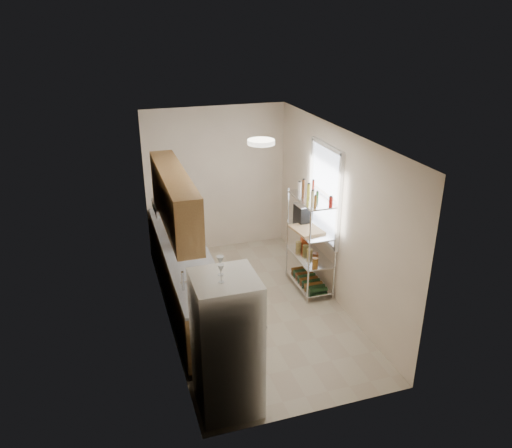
{
  "coord_description": "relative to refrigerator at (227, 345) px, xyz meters",
  "views": [
    {
      "loc": [
        -1.9,
        -6.02,
        4.05
      ],
      "look_at": [
        0.11,
        0.25,
        1.23
      ],
      "focal_mm": 35.0,
      "sensor_mm": 36.0,
      "label": 1
    }
  ],
  "objects": [
    {
      "name": "bakers_rack",
      "position": [
        1.88,
        2.09,
        0.3
      ],
      "size": [
        0.45,
        0.9,
        1.73
      ],
      "color": "silver",
      "rests_on": "ground"
    },
    {
      "name": "rice_cooker",
      "position": [
        -0.07,
        2.33,
        0.19
      ],
      "size": [
        0.25,
        0.25,
        0.2
      ],
      "primitive_type": "cylinder",
      "color": "white",
      "rests_on": "counter_run"
    },
    {
      "name": "room",
      "position": [
        0.87,
        1.79,
        0.5
      ],
      "size": [
        2.52,
        4.42,
        2.62
      ],
      "color": "#B8AD95",
      "rests_on": "ground"
    },
    {
      "name": "refrigerator",
      "position": [
        0.0,
        0.0,
        0.0
      ],
      "size": [
        0.66,
        0.66,
        1.61
      ],
      "primitive_type": "cube",
      "color": "white",
      "rests_on": "ground"
    },
    {
      "name": "cutting_board",
      "position": [
        1.79,
        2.06,
        0.22
      ],
      "size": [
        0.44,
        0.54,
        0.03
      ],
      "primitive_type": "cube",
      "rotation": [
        0.0,
        0.0,
        0.14
      ],
      "color": "tan",
      "rests_on": "bakers_rack"
    },
    {
      "name": "range_hood",
      "position": [
        -0.13,
        2.69,
        0.59
      ],
      "size": [
        0.5,
        0.6,
        0.12
      ],
      "primitive_type": "cube",
      "color": "#B7BABC",
      "rests_on": "room"
    },
    {
      "name": "wine_glass_b",
      "position": [
        -0.05,
        -0.07,
        0.9
      ],
      "size": [
        0.07,
        0.07,
        0.19
      ],
      "primitive_type": null,
      "color": "silver",
      "rests_on": "refrigerator"
    },
    {
      "name": "frying_pan_large",
      "position": [
        -0.08,
        2.65,
        0.12
      ],
      "size": [
        0.26,
        0.26,
        0.04
      ],
      "primitive_type": "cylinder",
      "rotation": [
        0.0,
        0.0,
        -0.09
      ],
      "color": "black",
      "rests_on": "counter_run"
    },
    {
      "name": "storage_bag",
      "position": [
        1.91,
        2.42,
        -0.16
      ],
      "size": [
        0.12,
        0.15,
        0.16
      ],
      "primitive_type": "cube",
      "rotation": [
        0.0,
        0.0,
        -0.18
      ],
      "color": "#B34016",
      "rests_on": "bakers_rack"
    },
    {
      "name": "ceiling_dome",
      "position": [
        0.87,
        1.49,
        1.77
      ],
      "size": [
        0.34,
        0.34,
        0.05
      ],
      "primitive_type": "cylinder",
      "color": "white",
      "rests_on": "room"
    },
    {
      "name": "window",
      "position": [
        2.1,
        2.14,
        0.75
      ],
      "size": [
        0.06,
        1.0,
        1.46
      ],
      "primitive_type": "cube",
      "color": "white",
      "rests_on": "room"
    },
    {
      "name": "upper_cabinets",
      "position": [
        -0.18,
        1.89,
        1.01
      ],
      "size": [
        0.33,
        2.2,
        0.72
      ],
      "primitive_type": "cube",
      "color": "#A27C45",
      "rests_on": "room"
    },
    {
      "name": "frying_pan_small",
      "position": [
        -0.08,
        2.9,
        0.12
      ],
      "size": [
        0.29,
        0.29,
        0.04
      ],
      "primitive_type": "cylinder",
      "rotation": [
        0.0,
        0.0,
        0.46
      ],
      "color": "black",
      "rests_on": "counter_run"
    },
    {
      "name": "counter_run",
      "position": [
        -0.05,
        2.23,
        -0.35
      ],
      "size": [
        0.63,
        3.51,
        0.9
      ],
      "color": "#A27C45",
      "rests_on": "ground"
    },
    {
      "name": "wine_glass_a",
      "position": [
        -0.02,
        0.08,
        0.91
      ],
      "size": [
        0.07,
        0.07,
        0.21
      ],
      "primitive_type": null,
      "color": "silver",
      "rests_on": "refrigerator"
    },
    {
      "name": "espresso_machine",
      "position": [
        1.83,
        2.35,
        0.36
      ],
      "size": [
        0.2,
        0.28,
        0.31
      ],
      "primitive_type": "cube",
      "rotation": [
        0.0,
        0.0,
        0.08
      ],
      "color": "black",
      "rests_on": "bakers_rack"
    }
  ]
}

